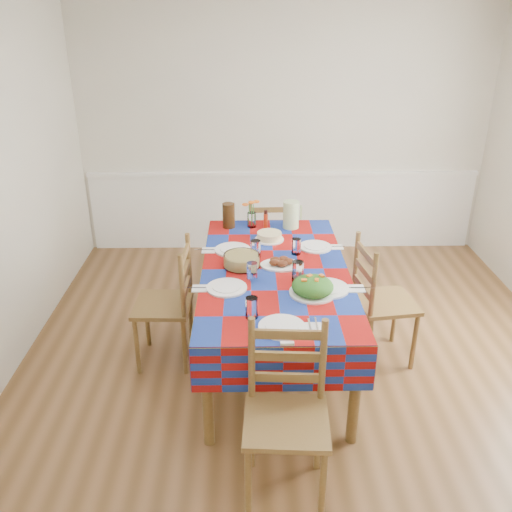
{
  "coord_description": "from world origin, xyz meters",
  "views": [
    {
      "loc": [
        -0.41,
        -3.45,
        2.61
      ],
      "look_at": [
        -0.35,
        0.14,
        0.96
      ],
      "focal_mm": 38.0,
      "sensor_mm": 36.0,
      "label": 1
    }
  ],
  "objects": [
    {
      "name": "setting_left_far",
      "position": [
        -0.47,
        0.52,
        0.84
      ],
      "size": [
        0.54,
        0.32,
        0.14
      ],
      "rotation": [
        0.0,
        0.0,
        1.57
      ],
      "color": "white",
      "rests_on": "dining_table"
    },
    {
      "name": "wainscot",
      "position": [
        0.0,
        2.48,
        0.49
      ],
      "size": [
        4.41,
        0.06,
        0.92
      ],
      "color": "white",
      "rests_on": "room"
    },
    {
      "name": "chair_far",
      "position": [
        -0.2,
        1.53,
        0.47
      ],
      "size": [
        0.43,
        0.41,
        0.95
      ],
      "rotation": [
        0.0,
        0.0,
        3.17
      ],
      "color": "brown",
      "rests_on": "room"
    },
    {
      "name": "setting_right_near",
      "position": [
        0.08,
        -0.06,
        0.84
      ],
      "size": [
        0.59,
        0.34,
        0.15
      ],
      "rotation": [
        0.0,
        0.0,
        -1.57
      ],
      "color": "white",
      "rests_on": "dining_table"
    },
    {
      "name": "setting_right_far",
      "position": [
        0.09,
        0.58,
        0.83
      ],
      "size": [
        0.51,
        0.29,
        0.13
      ],
      "rotation": [
        0.0,
        0.0,
        -1.57
      ],
      "color": "white",
      "rests_on": "dining_table"
    },
    {
      "name": "chair_near",
      "position": [
        -0.2,
        -1.07,
        0.52
      ],
      "size": [
        0.5,
        0.48,
        1.06
      ],
      "rotation": [
        0.0,
        0.0,
        -0.06
      ],
      "color": "brown",
      "rests_on": "room"
    },
    {
      "name": "name_card",
      "position": [
        -0.18,
        -0.79,
        0.81
      ],
      "size": [
        0.08,
        0.03,
        0.02
      ],
      "primitive_type": "cube",
      "color": "white",
      "rests_on": "dining_table"
    },
    {
      "name": "meat_platter",
      "position": [
        -0.16,
        0.28,
        0.83
      ],
      "size": [
        0.32,
        0.23,
        0.06
      ],
      "color": "white",
      "rests_on": "dining_table"
    },
    {
      "name": "tea_pitcher",
      "position": [
        -0.58,
        1.09,
        0.92
      ],
      "size": [
        0.11,
        0.11,
        0.22
      ],
      "primitive_type": "cylinder",
      "color": "#331E0B",
      "rests_on": "dining_table"
    },
    {
      "name": "flower_vase",
      "position": [
        -0.37,
        1.1,
        0.91
      ],
      "size": [
        0.16,
        0.13,
        0.26
      ],
      "color": "white",
      "rests_on": "dining_table"
    },
    {
      "name": "setting_left_near",
      "position": [
        -0.5,
        -0.04,
        0.84
      ],
      "size": [
        0.52,
        0.31,
        0.14
      ],
      "rotation": [
        0.0,
        0.0,
        1.57
      ],
      "color": "white",
      "rests_on": "dining_table"
    },
    {
      "name": "cake",
      "position": [
        -0.23,
        0.79,
        0.84
      ],
      "size": [
        0.25,
        0.25,
        0.07
      ],
      "color": "white",
      "rests_on": "dining_table"
    },
    {
      "name": "chair_right",
      "position": [
        0.62,
        0.22,
        0.51
      ],
      "size": [
        0.5,
        0.51,
        1.03
      ],
      "rotation": [
        0.0,
        0.0,
        1.71
      ],
      "color": "brown",
      "rests_on": "room"
    },
    {
      "name": "room",
      "position": [
        0.0,
        0.0,
        1.35
      ],
      "size": [
        4.58,
        5.08,
        2.78
      ],
      "color": "brown",
      "rests_on": "ground"
    },
    {
      "name": "dining_table",
      "position": [
        -0.2,
        0.23,
        0.72
      ],
      "size": [
        1.11,
        2.07,
        0.81
      ],
      "color": "brown",
      "rests_on": "room"
    },
    {
      "name": "green_pitcher",
      "position": [
        -0.02,
        1.07,
        0.93
      ],
      "size": [
        0.14,
        0.14,
        0.24
      ],
      "primitive_type": "cylinder",
      "color": "beige",
      "rests_on": "dining_table"
    },
    {
      "name": "serving_utensils",
      "position": [
        -0.02,
        0.12,
        0.81
      ],
      "size": [
        0.14,
        0.31,
        0.01
      ],
      "color": "black",
      "rests_on": "dining_table"
    },
    {
      "name": "pasta_bowl",
      "position": [
        -0.46,
        0.27,
        0.85
      ],
      "size": [
        0.28,
        0.28,
        0.1
      ],
      "color": "white",
      "rests_on": "dining_table"
    },
    {
      "name": "hot_sauce",
      "position": [
        -0.25,
        1.08,
        0.89
      ],
      "size": [
        0.04,
        0.04,
        0.16
      ],
      "primitive_type": "cylinder",
      "color": "#B12A0E",
      "rests_on": "dining_table"
    },
    {
      "name": "setting_near_head",
      "position": [
        -0.26,
        -0.56,
        0.84
      ],
      "size": [
        0.48,
        0.32,
        0.14
      ],
      "color": "white",
      "rests_on": "dining_table"
    },
    {
      "name": "salad_platter",
      "position": [
        0.03,
        -0.17,
        0.86
      ],
      "size": [
        0.32,
        0.32,
        0.14
      ],
      "color": "white",
      "rests_on": "dining_table"
    },
    {
      "name": "chair_left",
      "position": [
        -1.03,
        0.23,
        0.5
      ],
      "size": [
        0.45,
        0.47,
        1.02
      ],
      "rotation": [
        0.0,
        0.0,
        -1.61
      ],
      "color": "brown",
      "rests_on": "room"
    }
  ]
}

